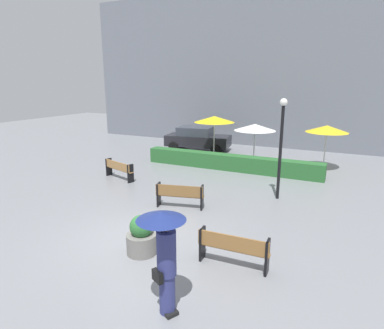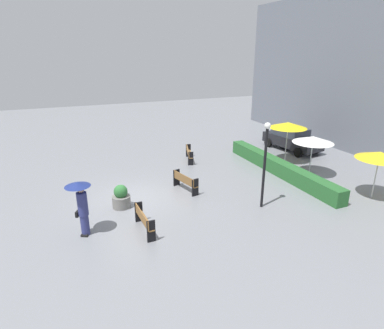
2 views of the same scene
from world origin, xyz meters
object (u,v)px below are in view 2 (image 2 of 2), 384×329
at_px(parked_car, 292,139).
at_px(patio_umbrella_yellow, 288,125).
at_px(bench_mid_center, 185,181).
at_px(bench_far_left, 189,153).
at_px(pedestrian_with_umbrella, 81,202).
at_px(lamp_post, 265,157).
at_px(bench_near_right, 144,219).
at_px(planter_pot, 121,198).
at_px(patio_umbrella_white, 313,140).
at_px(patio_umbrella_yellow_far, 380,155).

bearing_deg(parked_car, patio_umbrella_yellow, -46.02).
bearing_deg(bench_mid_center, bench_far_left, 155.33).
distance_m(pedestrian_with_umbrella, lamp_post, 7.73).
distance_m(bench_mid_center, bench_far_left, 4.73).
height_order(bench_mid_center, bench_far_left, bench_mid_center).
distance_m(bench_near_right, lamp_post, 5.78).
bearing_deg(planter_pot, pedestrian_with_umbrella, -44.97).
bearing_deg(bench_near_right, patio_umbrella_white, 102.67).
bearing_deg(bench_far_left, lamp_post, 4.55).
height_order(bench_far_left, pedestrian_with_umbrella, pedestrian_with_umbrella).
bearing_deg(planter_pot, parked_car, 108.59).
xyz_separation_m(bench_mid_center, bench_near_right, (3.02, -2.91, 0.01)).
bearing_deg(parked_car, bench_mid_center, -68.69).
relative_size(pedestrian_with_umbrella, patio_umbrella_yellow_far, 0.94).
bearing_deg(pedestrian_with_umbrella, lamp_post, 85.20).
xyz_separation_m(bench_far_left, patio_umbrella_white, (5.02, 5.34, 1.57)).
relative_size(bench_far_left, lamp_post, 0.48).
bearing_deg(bench_mid_center, patio_umbrella_white, 84.36).
bearing_deg(patio_umbrella_yellow, bench_mid_center, -77.17).
distance_m(bench_far_left, patio_umbrella_yellow, 6.40).
height_order(patio_umbrella_yellow, patio_umbrella_yellow_far, patio_umbrella_yellow).
height_order(lamp_post, patio_umbrella_yellow_far, lamp_post).
height_order(bench_far_left, patio_umbrella_yellow, patio_umbrella_yellow).
bearing_deg(parked_car, lamp_post, -46.32).
relative_size(patio_umbrella_yellow, patio_umbrella_yellow_far, 1.11).
relative_size(bench_near_right, parked_car, 0.41).
relative_size(pedestrian_with_umbrella, planter_pot, 2.02).
distance_m(bench_near_right, parked_car, 14.28).
xyz_separation_m(bench_near_right, lamp_post, (-0.01, 5.47, 1.86)).
height_order(bench_near_right, patio_umbrella_white, patio_umbrella_white).
height_order(patio_umbrella_yellow_far, parked_car, patio_umbrella_yellow_far).
bearing_deg(patio_umbrella_yellow, bench_far_left, -114.98).
bearing_deg(patio_umbrella_yellow, patio_umbrella_white, -4.84).
height_order(bench_near_right, patio_umbrella_yellow_far, patio_umbrella_yellow_far).
xyz_separation_m(lamp_post, parked_car, (-6.77, 7.09, -1.57)).
xyz_separation_m(bench_near_right, patio_umbrella_white, (-2.30, 10.23, 1.57)).
height_order(pedestrian_with_umbrella, parked_car, pedestrian_with_umbrella).
distance_m(bench_mid_center, patio_umbrella_white, 7.52).
bearing_deg(planter_pot, patio_umbrella_white, 89.33).
bearing_deg(lamp_post, parked_car, 133.68).
height_order(bench_mid_center, patio_umbrella_yellow_far, patio_umbrella_yellow_far).
distance_m(bench_near_right, pedestrian_with_umbrella, 2.42).
distance_m(planter_pot, patio_umbrella_white, 10.76).
height_order(patio_umbrella_white, parked_car, patio_umbrella_white).
bearing_deg(patio_umbrella_yellow_far, pedestrian_with_umbrella, -98.28).
bearing_deg(patio_umbrella_yellow_far, bench_far_left, -144.88).
xyz_separation_m(planter_pot, patio_umbrella_yellow_far, (3.67, 11.32, 1.68)).
relative_size(pedestrian_with_umbrella, patio_umbrella_yellow, 0.85).
distance_m(bench_near_right, patio_umbrella_white, 10.60).
distance_m(patio_umbrella_yellow, parked_car, 3.35).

